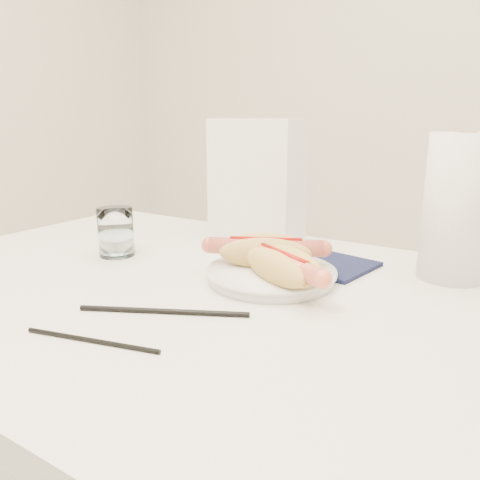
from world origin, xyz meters
The scene contains 10 objects.
table centered at (0.00, 0.00, 0.69)m, with size 1.20×0.80×0.75m.
plate centered at (0.09, 0.08, 0.76)m, with size 0.21×0.21×0.02m, color white.
hotdog_left centered at (0.07, 0.10, 0.79)m, with size 0.19×0.14×0.05m.
hotdog_right centered at (0.13, 0.05, 0.79)m, with size 0.18×0.14×0.05m.
water_glass centered at (-0.25, 0.05, 0.80)m, with size 0.07×0.07×0.10m, color white.
chopstick_near centered at (0.01, -0.24, 0.75)m, with size 0.01×0.01×0.19m, color black.
chopstick_far centered at (0.03, -0.12, 0.75)m, with size 0.01×0.01×0.25m, color black.
napkin_box centered at (-0.09, 0.34, 0.88)m, with size 0.20×0.11×0.27m, color white.
navy_napkin centered at (0.15, 0.21, 0.75)m, with size 0.14×0.14×0.01m, color black.
paper_towel_roll centered at (0.34, 0.26, 0.87)m, with size 0.11×0.11×0.25m, color white.
Camera 1 is at (0.45, -0.59, 1.02)m, focal length 35.00 mm.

